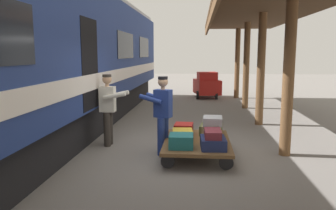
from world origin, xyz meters
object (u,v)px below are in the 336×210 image
(suitcase_olive_duffel, at_px, (211,130))
(porter_in_overalls, at_px, (162,112))
(train_car, at_px, (25,59))
(suitcase_brown_leather, at_px, (212,136))
(baggage_tug, at_px, (207,85))
(porter_by_door, at_px, (109,107))
(suitcase_navy_fabric, at_px, (213,143))
(luggage_cart, at_px, (197,143))
(suitcase_red_plastic, at_px, (184,129))
(suitcase_burgundy_valise, at_px, (213,134))
(suitcase_tan_vintage, at_px, (212,129))
(suitcase_teal_softside, at_px, (181,141))
(suitcase_yellow_case, at_px, (183,135))
(suitcase_gray_aluminum, at_px, (213,121))

(suitcase_olive_duffel, xyz_separation_m, porter_in_overalls, (1.08, 0.46, 0.47))
(train_car, distance_m, suitcase_brown_leather, 4.50)
(baggage_tug, bearing_deg, porter_by_door, 74.42)
(suitcase_navy_fabric, bearing_deg, suitcase_brown_leather, -90.00)
(suitcase_navy_fabric, height_order, porter_in_overalls, porter_in_overalls)
(luggage_cart, bearing_deg, porter_by_door, -18.15)
(porter_by_door, bearing_deg, suitcase_navy_fabric, 152.51)
(suitcase_red_plastic, bearing_deg, porter_by_door, -3.90)
(suitcase_brown_leather, distance_m, porter_by_door, 2.56)
(suitcase_navy_fabric, xyz_separation_m, suitcase_burgundy_valise, (0.01, -0.03, 0.18))
(luggage_cart, distance_m, suitcase_brown_leather, 0.34)
(train_car, bearing_deg, suitcase_navy_fabric, 168.89)
(suitcase_burgundy_valise, distance_m, porter_by_door, 2.72)
(luggage_cart, distance_m, suitcase_navy_fabric, 0.67)
(luggage_cart, relative_size, suitcase_olive_duffel, 3.89)
(train_car, distance_m, porter_in_overalls, 3.32)
(train_car, xyz_separation_m, suitcase_tan_vintage, (-4.18, 0.28, -1.45))
(porter_by_door, bearing_deg, suitcase_teal_softside, 144.93)
(suitcase_yellow_case, bearing_deg, suitcase_burgundy_valise, 138.71)
(suitcase_brown_leather, relative_size, suitcase_red_plastic, 1.19)
(suitcase_teal_softside, distance_m, suitcase_tan_vintage, 0.83)
(porter_in_overalls, xyz_separation_m, baggage_tug, (-1.19, -9.68, -0.30))
(train_car, height_order, suitcase_red_plastic, train_car)
(suitcase_olive_duffel, relative_size, porter_by_door, 0.31)
(suitcase_red_plastic, distance_m, suitcase_burgundy_valise, 1.28)
(suitcase_yellow_case, distance_m, porter_by_door, 1.98)
(train_car, bearing_deg, suitcase_gray_aluminum, 176.77)
(suitcase_olive_duffel, xyz_separation_m, suitcase_burgundy_valise, (0.01, 1.11, 0.17))
(luggage_cart, bearing_deg, suitcase_navy_fabric, 118.85)
(suitcase_yellow_case, height_order, porter_by_door, porter_by_door)
(suitcase_red_plastic, distance_m, suitcase_olive_duffel, 0.63)
(suitcase_burgundy_valise, height_order, porter_in_overalls, porter_in_overalls)
(suitcase_brown_leather, distance_m, suitcase_gray_aluminum, 0.34)
(suitcase_brown_leather, distance_m, suitcase_olive_duffel, 0.57)
(luggage_cart, bearing_deg, suitcase_teal_softside, 61.15)
(suitcase_teal_softside, relative_size, baggage_tug, 0.26)
(suitcase_gray_aluminum, height_order, baggage_tug, baggage_tug)
(train_car, distance_m, suitcase_teal_softside, 3.99)
(suitcase_red_plastic, height_order, porter_in_overalls, porter_in_overalls)
(train_car, distance_m, porter_by_door, 2.15)
(suitcase_brown_leather, bearing_deg, luggage_cart, 0.00)
(suitcase_teal_softside, height_order, porter_by_door, porter_by_door)
(suitcase_teal_softside, bearing_deg, suitcase_red_plastic, -90.00)
(train_car, height_order, porter_in_overalls, train_car)
(suitcase_tan_vintage, relative_size, porter_by_door, 0.27)
(suitcase_olive_duffel, height_order, suitcase_gray_aluminum, suitcase_gray_aluminum)
(suitcase_navy_fabric, relative_size, baggage_tug, 0.33)
(suitcase_brown_leather, relative_size, suitcase_navy_fabric, 0.89)
(suitcase_navy_fabric, relative_size, suitcase_tan_vintage, 1.36)
(suitcase_brown_leather, bearing_deg, suitcase_burgundy_valise, 88.96)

